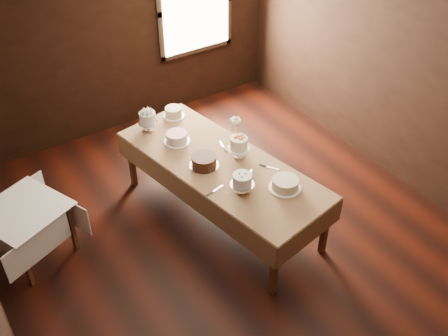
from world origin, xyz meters
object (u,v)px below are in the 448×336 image
Objects in this scene: cake_flowers at (239,148)px; cake_swirl at (242,184)px; cake_server_a at (250,173)px; cake_server_e at (218,188)px; cake_speckled at (174,112)px; cake_cream at (285,184)px; cake_meringue at (148,122)px; cake_chocolate at (204,161)px; cake_server_d at (222,144)px; cake_lattice at (177,138)px; display_table at (221,167)px; flower_vase at (235,138)px; cake_server_c at (200,155)px; side_table at (24,215)px; cake_server_b at (273,168)px.

cake_swirl is at bearing -121.19° from cake_flowers.
cake_server_e is (-0.44, -0.02, 0.00)m from cake_server_a.
cake_speckled reaches higher than cake_server_e.
cake_meringue is at bearing 111.41° from cake_cream.
cake_server_d is at bearing 31.12° from cake_chocolate.
cake_meringue is at bearing 100.78° from cake_chocolate.
cake_cream is at bearing -45.04° from cake_server_e.
cake_swirl is at bearing -83.69° from cake_lattice.
cake_lattice is 1.19× the size of cake_flowers.
flower_vase reaches higher than display_table.
flower_vase is (0.63, 0.59, 0.07)m from cake_server_e.
cake_flowers is 0.63m from cake_server_e.
display_table is 8.17× the size of cake_chocolate.
cake_chocolate is 1.31× the size of cake_swirl.
side_table is at bearing 78.23° from cake_server_c.
cake_server_d is at bearing 164.48° from cake_server_b.
side_table is at bearing -179.52° from cake_lattice.
cake_swirl is 0.89m from flower_vase.
cake_speckled is at bearing 14.15° from side_table.
display_table is 11.58× the size of cake_server_b.
cake_meringue is at bearing 82.02° from cake_server_e.
display_table is at bearing 80.89° from cake_swirl.
cake_cream is 1.66× the size of cake_server_d.
cake_server_a is at bearing -136.44° from cake_server_b.
cake_server_a is (0.25, 0.20, -0.10)m from cake_swirl.
cake_lattice is 1.32× the size of cake_server_c.
cake_swirl reaches higher than cake_server_c.
cake_swirl is (-0.09, -0.55, 0.17)m from display_table.
cake_flowers is (0.21, -1.16, 0.06)m from cake_speckled.
cake_lattice is 1.32× the size of cake_server_d.
cake_server_e is (-0.51, -0.36, -0.11)m from cake_flowers.
cake_server_b and cake_server_d have the same top height.
cake_server_c is (-0.56, 0.66, 0.00)m from cake_server_b.
cake_flowers reaches higher than flower_vase.
cake_swirl reaches higher than cake_server_a.
cake_server_b is (0.41, -1.56, -0.06)m from cake_speckled.
cake_server_a is at bearing -154.90° from cake_server_c.
cake_server_d is 1.68× the size of flower_vase.
flower_vase is (0.44, 0.78, -0.03)m from cake_swirl.
cake_server_b is at bearing -36.52° from cake_chocolate.
cake_flowers reaches higher than cake_speckled.
display_table is at bearing 40.77° from cake_server_e.
cake_server_c is (0.06, 0.20, -0.06)m from cake_chocolate.
cake_speckled is 1.93m from cake_cream.
display_table is 8.79× the size of cake_lattice.
cake_speckled is at bearing 13.25° from cake_meringue.
cake_flowers is 1.11× the size of cake_server_c.
cake_lattice is at bearing -68.94° from cake_meringue.
cake_speckled reaches higher than cake_server_d.
cake_flowers reaches higher than cake_server_b.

